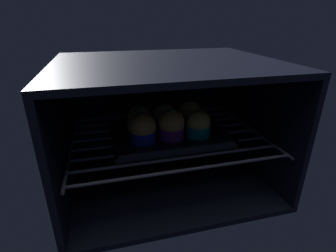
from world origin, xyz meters
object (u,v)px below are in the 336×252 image
at_px(baking_tray, 168,134).
at_px(muffin_row0_col0, 143,129).
at_px(muffin_row1_col2, 190,114).
at_px(muffin_row1_col1, 163,117).
at_px(muffin_row1_col0, 139,119).
at_px(muffin_row0_col2, 198,125).
at_px(muffin_row0_col1, 172,125).

distance_m(baking_tray, muffin_row0_col0, 0.10).
xyz_separation_m(muffin_row0_col0, muffin_row1_col2, (0.16, 0.08, -0.00)).
bearing_deg(muffin_row1_col1, muffin_row1_col0, -174.59).
xyz_separation_m(muffin_row1_col0, muffin_row1_col1, (0.07, 0.01, -0.00)).
relative_size(baking_tray, muffin_row1_col2, 4.10).
distance_m(muffin_row0_col0, muffin_row1_col1, 0.11).
bearing_deg(muffin_row0_col0, muffin_row0_col2, -0.87).
bearing_deg(muffin_row0_col0, muffin_row1_col1, 47.69).
relative_size(baking_tray, muffin_row0_col1, 3.67).
height_order(baking_tray, muffin_row0_col2, muffin_row0_col2).
bearing_deg(baking_tray, muffin_row1_col2, 26.16).
bearing_deg(muffin_row1_col2, muffin_row0_col2, -91.27).
relative_size(muffin_row0_col2, muffin_row1_col2, 0.96).
height_order(baking_tray, muffin_row1_col2, muffin_row1_col2).
bearing_deg(muffin_row1_col2, muffin_row1_col1, 176.90).
height_order(muffin_row0_col1, muffin_row1_col2, muffin_row0_col1).
distance_m(muffin_row0_col1, muffin_row1_col2, 0.11).
height_order(muffin_row1_col0, muffin_row1_col1, muffin_row1_col0).
bearing_deg(muffin_row0_col2, muffin_row0_col1, 176.91).
xyz_separation_m(muffin_row0_col1, muffin_row1_col0, (-0.08, 0.07, -0.00)).
xyz_separation_m(muffin_row1_col1, muffin_row1_col2, (0.08, -0.00, 0.00)).
bearing_deg(muffin_row0_col1, muffin_row0_col0, -178.88).
height_order(muffin_row0_col2, muffin_row1_col0, muffin_row1_col0).
distance_m(baking_tray, muffin_row0_col1, 0.06).
bearing_deg(muffin_row0_col1, muffin_row1_col2, 45.57).
height_order(muffin_row0_col1, muffin_row1_col1, muffin_row0_col1).
bearing_deg(muffin_row0_col1, muffin_row0_col2, -3.09).
distance_m(muffin_row0_col0, muffin_row1_col2, 0.18).
bearing_deg(muffin_row0_col1, baking_tray, 93.95).
xyz_separation_m(muffin_row0_col2, muffin_row1_col1, (-0.08, 0.09, -0.00)).
bearing_deg(muffin_row0_col0, muffin_row0_col1, 1.12).
height_order(muffin_row0_col1, muffin_row1_col0, muffin_row0_col1).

